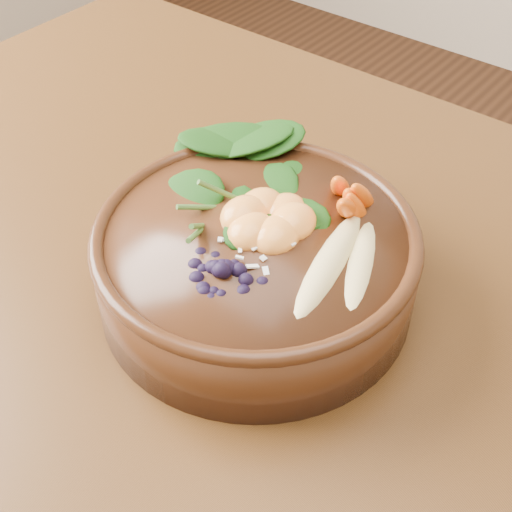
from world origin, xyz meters
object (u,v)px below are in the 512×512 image
kale_heap (247,162)px  banana_halves (346,251)px  mandarin_cluster (268,208)px  blueberry_pile (222,258)px  stoneware_bowl (256,265)px  carrot_cluster (352,168)px

kale_heap → banana_halves: 0.12m
banana_halves → mandarin_cluster: bearing=170.3°
kale_heap → blueberry_pile: size_ratio=1.42×
stoneware_bowl → blueberry_pile: (0.01, -0.05, 0.05)m
kale_heap → banana_halves: (0.12, -0.03, -0.01)m
banana_halves → blueberry_pile: bearing=-141.5°
carrot_cluster → banana_halves: size_ratio=0.48×
stoneware_bowl → kale_heap: size_ratio=1.53×
mandarin_cluster → stoneware_bowl: bearing=-88.2°
banana_halves → kale_heap: bearing=156.5°
stoneware_bowl → kale_heap: 0.09m
kale_heap → stoneware_bowl: bearing=-45.0°
stoneware_bowl → banana_halves: size_ratio=1.75×
stoneware_bowl → carrot_cluster: (0.04, 0.07, 0.07)m
kale_heap → banana_halves: size_ratio=1.15×
mandarin_cluster → blueberry_pile: blueberry_pile is taller
stoneware_bowl → mandarin_cluster: size_ratio=3.15×
stoneware_bowl → kale_heap: kale_heap is taller
carrot_cluster → banana_halves: 0.07m
mandarin_cluster → blueberry_pile: bearing=-81.1°
carrot_cluster → mandarin_cluster: (-0.04, -0.06, -0.02)m
banana_halves → mandarin_cluster: (-0.07, 0.00, 0.00)m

